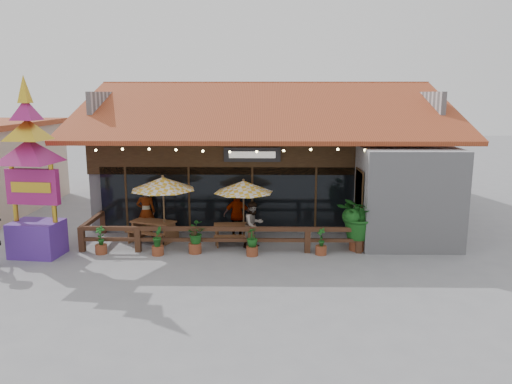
{
  "coord_description": "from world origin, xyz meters",
  "views": [
    {
      "loc": [
        -0.04,
        -17.41,
        5.51
      ],
      "look_at": [
        -0.35,
        1.5,
        1.78
      ],
      "focal_mm": 35.0,
      "sensor_mm": 36.0,
      "label": 1
    }
  ],
  "objects_px": {
    "picnic_table_left": "(154,227)",
    "tropical_plant": "(359,215)",
    "umbrella_left": "(163,184)",
    "picnic_table_right": "(234,230)",
    "umbrella_right": "(243,187)",
    "thai_sign_tower": "(30,156)"
  },
  "relations": [
    {
      "from": "picnic_table_left",
      "to": "tropical_plant",
      "type": "xyz_separation_m",
      "value": [
        7.57,
        -1.01,
        0.74
      ]
    },
    {
      "from": "picnic_table_left",
      "to": "picnic_table_right",
      "type": "distance_m",
      "value": 3.08
    },
    {
      "from": "picnic_table_right",
      "to": "umbrella_right",
      "type": "bearing_deg",
      "value": 33.9
    },
    {
      "from": "umbrella_right",
      "to": "tropical_plant",
      "type": "bearing_deg",
      "value": -13.82
    },
    {
      "from": "thai_sign_tower",
      "to": "umbrella_left",
      "type": "bearing_deg",
      "value": 21.6
    },
    {
      "from": "picnic_table_left",
      "to": "picnic_table_right",
      "type": "height_order",
      "value": "picnic_table_left"
    },
    {
      "from": "umbrella_right",
      "to": "picnic_table_right",
      "type": "xyz_separation_m",
      "value": [
        -0.36,
        -0.24,
        -1.62
      ]
    },
    {
      "from": "picnic_table_right",
      "to": "thai_sign_tower",
      "type": "xyz_separation_m",
      "value": [
        -6.7,
        -1.59,
        2.99
      ]
    },
    {
      "from": "picnic_table_left",
      "to": "thai_sign_tower",
      "type": "xyz_separation_m",
      "value": [
        -3.62,
        -1.82,
        2.95
      ]
    },
    {
      "from": "tropical_plant",
      "to": "picnic_table_right",
      "type": "bearing_deg",
      "value": 170.19
    },
    {
      "from": "umbrella_left",
      "to": "thai_sign_tower",
      "type": "distance_m",
      "value": 4.56
    },
    {
      "from": "umbrella_left",
      "to": "picnic_table_left",
      "type": "distance_m",
      "value": 1.8
    },
    {
      "from": "umbrella_left",
      "to": "picnic_table_left",
      "type": "height_order",
      "value": "umbrella_left"
    },
    {
      "from": "umbrella_right",
      "to": "tropical_plant",
      "type": "relative_size",
      "value": 1.24
    },
    {
      "from": "umbrella_left",
      "to": "umbrella_right",
      "type": "distance_m",
      "value": 2.98
    },
    {
      "from": "picnic_table_right",
      "to": "tropical_plant",
      "type": "height_order",
      "value": "tropical_plant"
    },
    {
      "from": "picnic_table_left",
      "to": "tropical_plant",
      "type": "bearing_deg",
      "value": -7.58
    },
    {
      "from": "umbrella_right",
      "to": "picnic_table_right",
      "type": "distance_m",
      "value": 1.67
    },
    {
      "from": "umbrella_left",
      "to": "picnic_table_right",
      "type": "bearing_deg",
      "value": -0.56
    },
    {
      "from": "umbrella_right",
      "to": "thai_sign_tower",
      "type": "bearing_deg",
      "value": -165.44
    },
    {
      "from": "thai_sign_tower",
      "to": "tropical_plant",
      "type": "distance_m",
      "value": 11.43
    },
    {
      "from": "tropical_plant",
      "to": "picnic_table_left",
      "type": "bearing_deg",
      "value": 172.42
    }
  ]
}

